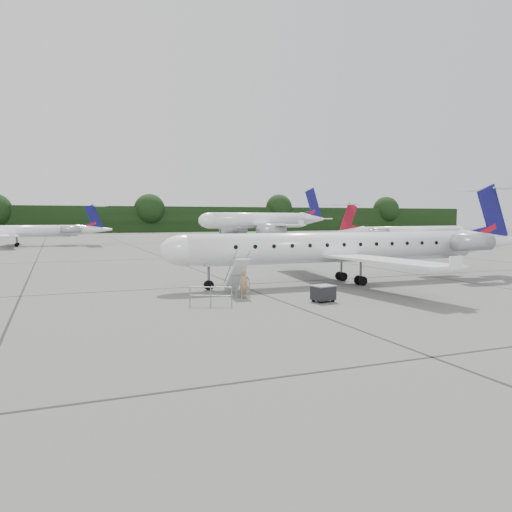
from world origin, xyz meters
name	(u,v)px	position (x,y,z in m)	size (l,w,h in m)	color
ground	(365,292)	(0.00, 0.00, 0.00)	(320.00, 320.00, 0.00)	slate
treeline	(118,219)	(0.00, 130.00, 4.00)	(260.00, 4.00, 8.00)	black
main_regional_jet	(339,232)	(0.60, 4.18, 3.57)	(27.84, 20.04, 7.14)	white
airstair	(237,276)	(-7.70, 2.08, 1.12)	(0.85, 2.50, 2.24)	white
passenger	(244,284)	(-7.74, 0.68, 0.80)	(0.58, 0.38, 1.60)	#9B7E54
safety_railing	(211,297)	(-10.28, -1.11, 0.50)	(2.20, 0.08, 1.00)	gray
baggage_cart	(323,293)	(-4.18, -2.13, 0.49)	(1.12, 0.91, 0.97)	black
bg_narrowbody	(259,213)	(21.20, 69.08, 5.54)	(30.85, 22.21, 11.08)	white
bg_regional_left	(10,225)	(-24.36, 61.59, 3.35)	(25.52, 18.38, 6.70)	white
bg_regional_right	(413,226)	(32.30, 35.06, 3.27)	(24.93, 17.95, 6.54)	white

